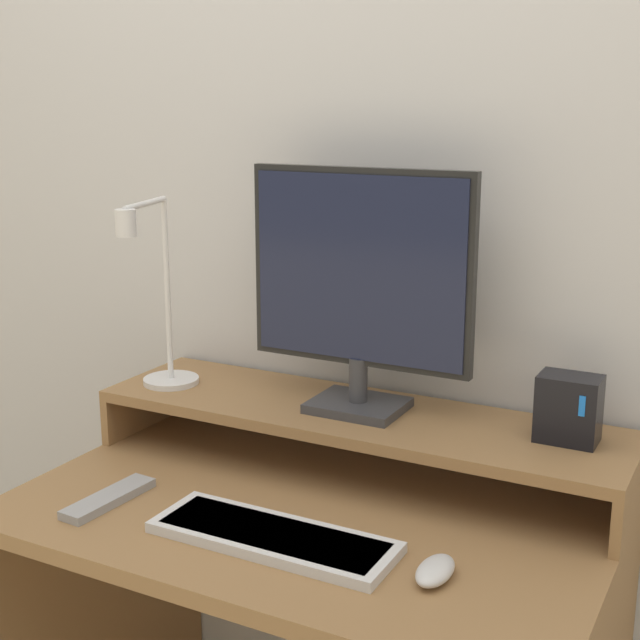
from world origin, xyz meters
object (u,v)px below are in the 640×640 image
object	(u,v)px
router_dock	(569,409)
remote_control	(109,498)
keyboard	(273,537)
desk_lamp	(159,318)
monitor	(362,282)
mouse	(435,571)

from	to	relation	value
router_dock	remote_control	distance (m)	0.83
router_dock	keyboard	bearing A→B (deg)	-136.21
router_dock	desk_lamp	bearing A→B (deg)	-172.52
desk_lamp	remote_control	distance (m)	0.39
keyboard	remote_control	bearing A→B (deg)	-178.34
monitor	remote_control	distance (m)	0.61
desk_lamp	mouse	distance (m)	0.78
desk_lamp	keyboard	bearing A→B (deg)	-31.92
monitor	router_dock	world-z (taller)	monitor
monitor	desk_lamp	xyz separation A→B (m)	(-0.41, -0.08, -0.10)
desk_lamp	mouse	size ratio (longest dim) A/B	4.00
desk_lamp	router_dock	bearing A→B (deg)	7.48
mouse	remote_control	size ratio (longest dim) A/B	0.50
router_dock	remote_control	bearing A→B (deg)	-152.35
monitor	mouse	distance (m)	0.56
router_dock	mouse	world-z (taller)	router_dock
keyboard	mouse	world-z (taller)	mouse
keyboard	monitor	bearing A→B (deg)	91.13
router_dock	keyboard	world-z (taller)	router_dock
mouse	keyboard	bearing A→B (deg)	-176.98
monitor	mouse	size ratio (longest dim) A/B	4.69
desk_lamp	mouse	bearing A→B (deg)	-19.60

